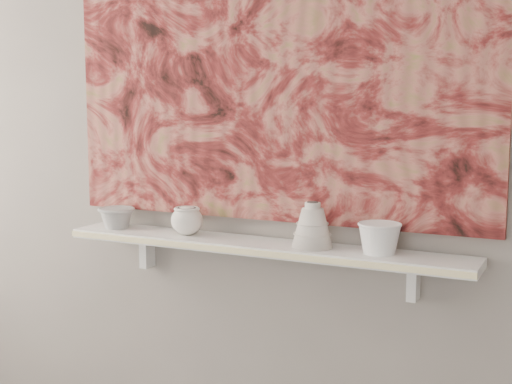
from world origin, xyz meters
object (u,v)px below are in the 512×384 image
Objects in this scene: bowl_grey at (117,217)px; shelf at (260,246)px; painting at (271,53)px; cup_cream at (187,220)px; bowl_white at (379,238)px; bell_vessel at (312,225)px.

shelf is at bearing 0.00° from bowl_grey.
painting is 13.73× the size of cup_cream.
painting is 0.69m from bowl_white.
bell_vessel reaches higher than bowl_grey.
bowl_white is (0.22, 0.00, -0.02)m from bell_vessel.
shelf is at bearing 180.00° from bell_vessel.
shelf is 0.58m from bowl_grey.
shelf is 12.81× the size of cup_cream.
bell_vessel is (0.46, 0.00, 0.02)m from cup_cream.
bowl_grey is at bearing 180.00° from bowl_white.
cup_cream is 0.68m from bowl_white.
cup_cream is at bearing 0.00° from bowl_grey.
bell_vessel is 0.22m from bowl_white.
bell_vessel is (0.18, 0.00, 0.09)m from shelf.
bell_vessel is (0.76, 0.00, 0.03)m from bowl_grey.
shelf is at bearing 180.00° from bowl_white.
painting is 11.33× the size of bowl_white.
painting is 0.81m from bowl_grey.
bowl_grey is 0.76m from bell_vessel.
painting reaches higher than cup_cream.
cup_cream is at bearing 180.00° from shelf.
cup_cream reaches higher than bowl_grey.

